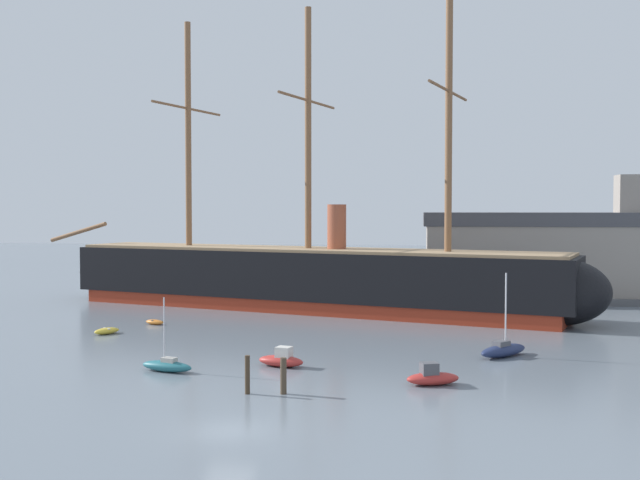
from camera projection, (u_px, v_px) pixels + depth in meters
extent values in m
plane|color=slate|center=(230.00, 431.00, 38.46)|extent=(400.00, 400.00, 0.00)
cube|color=maroon|center=(308.00, 303.00, 84.57)|extent=(55.35, 24.62, 1.44)
cube|color=black|center=(308.00, 274.00, 84.44)|extent=(57.66, 25.65, 5.15)
ellipsoid|color=black|center=(118.00, 272.00, 95.61)|extent=(12.26, 10.56, 6.60)
ellipsoid|color=black|center=(556.00, 291.00, 73.32)|extent=(12.26, 10.56, 6.60)
cube|color=#9E7F5B|center=(308.00, 249.00, 84.33)|extent=(56.35, 24.64, 0.31)
cylinder|color=brown|center=(188.00, 136.00, 90.45)|extent=(0.72, 0.72, 26.80)
cylinder|color=brown|center=(188.00, 109.00, 90.32)|extent=(4.45, 13.30, 0.29)
cylinder|color=brown|center=(308.00, 130.00, 83.79)|extent=(0.72, 0.72, 26.80)
cylinder|color=brown|center=(308.00, 101.00, 83.66)|extent=(4.45, 13.30, 0.29)
cylinder|color=brown|center=(449.00, 123.00, 77.13)|extent=(0.72, 0.72, 26.80)
cylinder|color=brown|center=(449.00, 91.00, 77.00)|extent=(4.45, 13.30, 0.29)
cylinder|color=brown|center=(78.00, 232.00, 98.13)|extent=(8.86, 3.24, 2.74)
cylinder|color=#9E4C33|center=(337.00, 228.00, 82.78)|extent=(2.06, 2.06, 5.15)
ellipsoid|color=#236670|center=(167.00, 366.00, 52.46)|extent=(4.14, 2.25, 0.75)
cube|color=#B2ADA3|center=(169.00, 360.00, 52.37)|extent=(1.13, 0.91, 0.40)
cylinder|color=silver|center=(164.00, 330.00, 52.44)|extent=(0.10, 0.10, 4.56)
ellipsoid|color=#B22D28|center=(433.00, 379.00, 48.50)|extent=(3.72, 2.41, 0.80)
cube|color=#4C4C51|center=(429.00, 369.00, 48.44)|extent=(1.29, 1.21, 0.80)
ellipsoid|color=#B22D28|center=(281.00, 361.00, 54.16)|extent=(3.68, 2.30, 0.80)
cube|color=beige|center=(284.00, 352.00, 54.04)|extent=(1.26, 1.18, 0.80)
ellipsoid|color=gold|center=(107.00, 331.00, 68.21)|extent=(2.27, 2.60, 0.57)
cube|color=beige|center=(107.00, 329.00, 68.21)|extent=(0.86, 0.70, 0.09)
ellipsoid|color=#1E284C|center=(503.00, 351.00, 57.79)|extent=(4.48, 4.53, 0.93)
cube|color=#4C4C51|center=(501.00, 344.00, 57.61)|extent=(1.44, 1.44, 0.49)
cylinder|color=silver|center=(506.00, 310.00, 57.81)|extent=(0.12, 0.12, 5.64)
ellipsoid|color=orange|center=(155.00, 322.00, 73.91)|extent=(2.25, 1.63, 0.49)
cube|color=#4C4C51|center=(155.00, 320.00, 73.90)|extent=(0.47, 0.78, 0.08)
ellipsoid|color=#B22D28|center=(541.00, 323.00, 72.89)|extent=(2.38, 2.41, 0.56)
cube|color=beige|center=(541.00, 321.00, 72.88)|extent=(0.78, 0.76, 0.09)
ellipsoid|color=gold|center=(123.00, 296.00, 94.98)|extent=(2.95, 2.88, 0.68)
cube|color=#B2ADA3|center=(123.00, 294.00, 94.97)|extent=(0.92, 0.95, 0.10)
ellipsoid|color=silver|center=(575.00, 303.00, 87.33)|extent=(4.19, 1.34, 0.79)
cube|color=#4C4C51|center=(574.00, 299.00, 87.35)|extent=(1.06, 0.71, 0.42)
cylinder|color=silver|center=(578.00, 281.00, 87.20)|extent=(0.10, 0.10, 4.78)
ellipsoid|color=#B22D28|center=(360.00, 291.00, 99.59)|extent=(3.11, 4.68, 1.01)
cube|color=#B2ADA3|center=(359.00, 285.00, 99.85)|extent=(1.54, 1.63, 1.01)
cylinder|color=#423323|center=(247.00, 375.00, 46.10)|extent=(0.31, 0.31, 2.36)
cylinder|color=#4C3D2D|center=(283.00, 376.00, 46.10)|extent=(0.38, 0.38, 2.22)
cube|color=#565659|center=(600.00, 297.00, 93.60)|extent=(46.84, 12.37, 0.80)
cube|color=gray|center=(601.00, 260.00, 93.42)|extent=(42.58, 10.31, 8.36)
cube|color=#47474C|center=(602.00, 219.00, 93.21)|extent=(43.43, 10.51, 1.67)
cube|color=gray|center=(630.00, 194.00, 92.66)|extent=(3.20, 3.20, 4.60)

